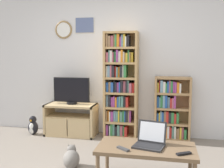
{
  "coord_description": "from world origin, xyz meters",
  "views": [
    {
      "loc": [
        0.93,
        -2.58,
        1.44
      ],
      "look_at": [
        0.17,
        1.08,
        1.01
      ],
      "focal_mm": 42.0,
      "sensor_mm": 36.0,
      "label": 1
    }
  ],
  "objects_px": {
    "remote_far_from_laptop": "(123,149)",
    "tv_stand": "(71,120)",
    "bookshelf_tall": "(120,85)",
    "cat": "(71,158)",
    "remote_near_laptop": "(184,154)",
    "laptop": "(150,140)",
    "bookshelf_short": "(171,109)",
    "penguin_figurine": "(33,126)",
    "coffee_table": "(146,151)",
    "television": "(72,91)"
  },
  "relations": [
    {
      "from": "remote_far_from_laptop",
      "to": "tv_stand",
      "type": "bearing_deg",
      "value": -106.55
    },
    {
      "from": "bookshelf_tall",
      "to": "cat",
      "type": "relative_size",
      "value": 3.81
    },
    {
      "from": "remote_near_laptop",
      "to": "laptop",
      "type": "bearing_deg",
      "value": -148.8
    },
    {
      "from": "cat",
      "to": "laptop",
      "type": "bearing_deg",
      "value": -29.62
    },
    {
      "from": "cat",
      "to": "bookshelf_short",
      "type": "bearing_deg",
      "value": 30.24
    },
    {
      "from": "laptop",
      "to": "penguin_figurine",
      "type": "height_order",
      "value": "laptop"
    },
    {
      "from": "remote_far_from_laptop",
      "to": "cat",
      "type": "bearing_deg",
      "value": -80.32
    },
    {
      "from": "coffee_table",
      "to": "remote_near_laptop",
      "type": "bearing_deg",
      "value": -21.46
    },
    {
      "from": "television",
      "to": "cat",
      "type": "distance_m",
      "value": 1.55
    },
    {
      "from": "tv_stand",
      "to": "penguin_figurine",
      "type": "height_order",
      "value": "tv_stand"
    },
    {
      "from": "coffee_table",
      "to": "remote_far_from_laptop",
      "type": "height_order",
      "value": "remote_far_from_laptop"
    },
    {
      "from": "bookshelf_tall",
      "to": "remote_far_from_laptop",
      "type": "relative_size",
      "value": 11.75
    },
    {
      "from": "bookshelf_tall",
      "to": "coffee_table",
      "type": "xyz_separation_m",
      "value": [
        0.58,
        -1.61,
        -0.52
      ]
    },
    {
      "from": "television",
      "to": "remote_near_laptop",
      "type": "xyz_separation_m",
      "value": [
        1.82,
        -1.7,
        -0.35
      ]
    },
    {
      "from": "remote_far_from_laptop",
      "to": "laptop",
      "type": "bearing_deg",
      "value": 161.17
    },
    {
      "from": "laptop",
      "to": "television",
      "type": "bearing_deg",
      "value": 146.82
    },
    {
      "from": "cat",
      "to": "tv_stand",
      "type": "bearing_deg",
      "value": 92.37
    },
    {
      "from": "tv_stand",
      "to": "laptop",
      "type": "relative_size",
      "value": 2.39
    },
    {
      "from": "television",
      "to": "bookshelf_short",
      "type": "height_order",
      "value": "bookshelf_short"
    },
    {
      "from": "television",
      "to": "bookshelf_tall",
      "type": "distance_m",
      "value": 0.87
    },
    {
      "from": "bookshelf_short",
      "to": "remote_near_laptop",
      "type": "xyz_separation_m",
      "value": [
        0.11,
        -1.79,
        -0.07
      ]
    },
    {
      "from": "coffee_table",
      "to": "bookshelf_tall",
      "type": "bearing_deg",
      "value": 109.69
    },
    {
      "from": "television",
      "to": "bookshelf_short",
      "type": "relative_size",
      "value": 0.61
    },
    {
      "from": "bookshelf_tall",
      "to": "bookshelf_short",
      "type": "xyz_separation_m",
      "value": [
        0.86,
        0.03,
        -0.39
      ]
    },
    {
      "from": "remote_near_laptop",
      "to": "penguin_figurine",
      "type": "bearing_deg",
      "value": -152.15
    },
    {
      "from": "laptop",
      "to": "remote_near_laptop",
      "type": "bearing_deg",
      "value": -15.82
    },
    {
      "from": "television",
      "to": "remote_near_laptop",
      "type": "distance_m",
      "value": 2.52
    },
    {
      "from": "bookshelf_tall",
      "to": "penguin_figurine",
      "type": "distance_m",
      "value": 1.73
    },
    {
      "from": "bookshelf_tall",
      "to": "remote_near_laptop",
      "type": "xyz_separation_m",
      "value": [
        0.96,
        -1.76,
        -0.46
      ]
    },
    {
      "from": "bookshelf_short",
      "to": "remote_far_from_laptop",
      "type": "relative_size",
      "value": 6.9
    },
    {
      "from": "bookshelf_tall",
      "to": "penguin_figurine",
      "type": "xyz_separation_m",
      "value": [
        -1.55,
        -0.21,
        -0.75
      ]
    },
    {
      "from": "remote_far_from_laptop",
      "to": "bookshelf_tall",
      "type": "bearing_deg",
      "value": -131.54
    },
    {
      "from": "television",
      "to": "bookshelf_short",
      "type": "distance_m",
      "value": 1.74
    },
    {
      "from": "remote_near_laptop",
      "to": "coffee_table",
      "type": "bearing_deg",
      "value": -141.86
    },
    {
      "from": "bookshelf_short",
      "to": "remote_far_from_laptop",
      "type": "xyz_separation_m",
      "value": [
        -0.52,
        -1.79,
        -0.07
      ]
    },
    {
      "from": "television",
      "to": "bookshelf_short",
      "type": "xyz_separation_m",
      "value": [
        1.72,
        0.09,
        -0.28
      ]
    },
    {
      "from": "bookshelf_short",
      "to": "remote_near_laptop",
      "type": "bearing_deg",
      "value": -86.64
    },
    {
      "from": "penguin_figurine",
      "to": "tv_stand",
      "type": "bearing_deg",
      "value": 9.39
    },
    {
      "from": "tv_stand",
      "to": "bookshelf_tall",
      "type": "xyz_separation_m",
      "value": [
        0.87,
        0.09,
        0.62
      ]
    },
    {
      "from": "bookshelf_tall",
      "to": "coffee_table",
      "type": "height_order",
      "value": "bookshelf_tall"
    },
    {
      "from": "bookshelf_short",
      "to": "cat",
      "type": "xyz_separation_m",
      "value": [
        -1.24,
        -1.4,
        -0.39
      ]
    },
    {
      "from": "bookshelf_tall",
      "to": "penguin_figurine",
      "type": "height_order",
      "value": "bookshelf_tall"
    },
    {
      "from": "tv_stand",
      "to": "coffee_table",
      "type": "relative_size",
      "value": 0.84
    },
    {
      "from": "cat",
      "to": "television",
      "type": "bearing_deg",
      "value": 91.64
    },
    {
      "from": "remote_near_laptop",
      "to": "cat",
      "type": "xyz_separation_m",
      "value": [
        -1.35,
        0.39,
        -0.32
      ]
    },
    {
      "from": "bookshelf_short",
      "to": "cat",
      "type": "height_order",
      "value": "bookshelf_short"
    },
    {
      "from": "bookshelf_tall",
      "to": "penguin_figurine",
      "type": "bearing_deg",
      "value": -172.36
    },
    {
      "from": "coffee_table",
      "to": "cat",
      "type": "xyz_separation_m",
      "value": [
        -0.96,
        0.24,
        -0.26
      ]
    },
    {
      "from": "television",
      "to": "remote_far_from_laptop",
      "type": "height_order",
      "value": "television"
    },
    {
      "from": "bookshelf_tall",
      "to": "television",
      "type": "bearing_deg",
      "value": -176.12
    }
  ]
}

